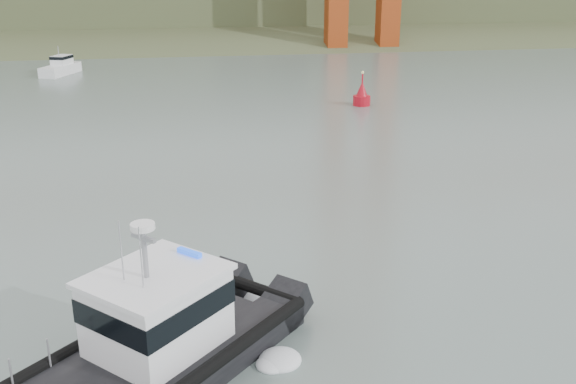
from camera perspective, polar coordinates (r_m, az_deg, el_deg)
name	(u,v)px	position (r m, az deg, el deg)	size (l,w,h in m)	color
ground	(338,308)	(24.74, 4.44, -10.28)	(400.00, 400.00, 0.00)	slate
patrol_boat	(151,341)	(20.67, -12.07, -12.84)	(10.79, 10.90, 5.46)	black
motorboat	(61,67)	(81.20, -19.54, 10.42)	(4.15, 6.50, 3.40)	white
nav_buoy	(362,96)	(59.81, 6.58, 8.49)	(1.60, 1.60, 3.32)	#AB0B19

